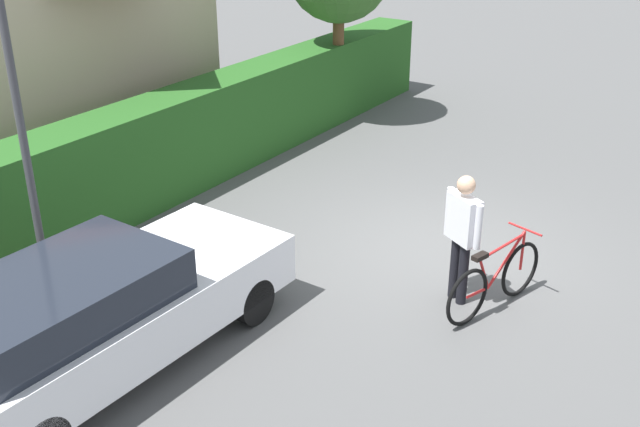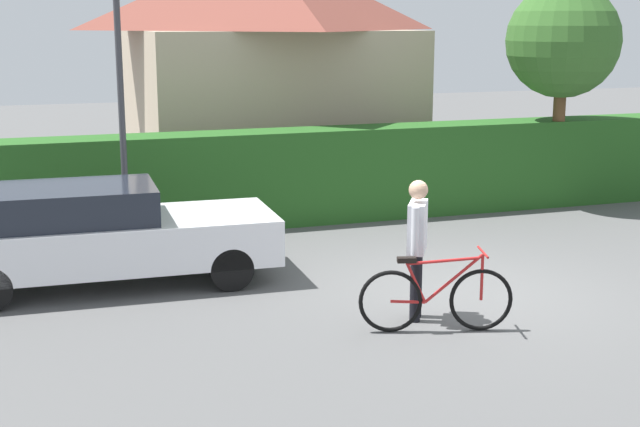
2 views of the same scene
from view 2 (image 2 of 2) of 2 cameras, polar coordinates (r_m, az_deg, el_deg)
The scene contains 9 objects.
ground_plane at distance 12.15m, azimuth 9.47°, elevation -5.01°, with size 60.00×60.00×0.00m, color #525252.
hedge_row at distance 16.18m, azimuth 1.69°, elevation 2.61°, with size 14.70×0.90×1.69m, color #24561E.
house_distant at distance 19.88m, azimuth -3.70°, elevation 9.69°, with size 5.85×6.10×5.20m.
parked_car_near at distance 12.47m, azimuth -14.21°, elevation -1.21°, with size 4.62×1.88×1.41m.
bicycle at distance 10.47m, azimuth 7.53°, elevation -5.45°, with size 1.78×0.66×0.98m.
person_rider at distance 10.69m, azimuth 6.32°, elevation -1.59°, with size 0.43×0.61×1.74m.
street_lamp at distance 13.84m, azimuth -12.86°, elevation 8.98°, with size 0.28×0.28×4.43m.
tree_kerbside at distance 17.63m, azimuth 15.49°, elevation 10.66°, with size 2.17×2.17×4.31m.
fire_hydrant at distance 14.13m, azimuth -12.46°, elevation -0.91°, with size 0.20×0.20×0.81m.
Camera 2 is at (-5.53, -10.20, 3.61)m, focal length 49.38 mm.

